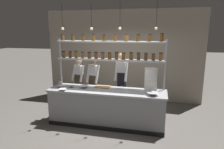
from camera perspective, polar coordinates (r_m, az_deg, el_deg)
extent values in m
plane|color=#5B5651|center=(5.37, -1.49, -13.86)|extent=(40.00, 40.00, 0.00)
cube|color=#9E9384|center=(6.92, 2.86, 5.39)|extent=(5.36, 0.12, 3.07)
cube|color=gray|center=(5.19, -1.52, -9.50)|extent=(2.90, 0.72, 0.88)
cube|color=#ADAFB5|center=(5.04, -1.55, -4.63)|extent=(2.96, 0.76, 0.04)
cube|color=black|center=(5.03, -2.58, -15.13)|extent=(2.90, 0.03, 0.10)
cylinder|color=#ADAFB5|center=(5.78, -14.27, -0.84)|extent=(0.04, 0.04, 2.18)
cylinder|color=#ADAFB5|center=(5.15, 14.68, -2.45)|extent=(0.04, 0.04, 2.18)
cube|color=#ADAFB5|center=(5.19, -0.67, 4.22)|extent=(2.80, 0.28, 0.04)
cylinder|color=brown|center=(5.62, -13.59, 5.51)|extent=(0.09, 0.09, 0.16)
cylinder|color=black|center=(5.62, -13.63, 6.42)|extent=(0.09, 0.09, 0.02)
cylinder|color=#513314|center=(5.54, -11.85, 5.50)|extent=(0.08, 0.08, 0.16)
cylinder|color=black|center=(5.53, -11.90, 6.43)|extent=(0.08, 0.08, 0.02)
cylinder|color=brown|center=(5.47, -10.18, 5.56)|extent=(0.10, 0.10, 0.18)
cylinder|color=black|center=(5.46, -10.21, 6.59)|extent=(0.10, 0.10, 0.02)
cylinder|color=brown|center=(5.40, -8.39, 5.43)|extent=(0.08, 0.08, 0.16)
cylinder|color=black|center=(5.39, -8.42, 6.36)|extent=(0.08, 0.08, 0.02)
cylinder|color=brown|center=(5.34, -6.49, 5.41)|extent=(0.09, 0.09, 0.16)
cylinder|color=black|center=(5.33, -6.51, 6.35)|extent=(0.09, 0.09, 0.02)
cylinder|color=brown|center=(5.28, -4.59, 5.40)|extent=(0.09, 0.09, 0.16)
cylinder|color=black|center=(5.27, -4.61, 6.38)|extent=(0.09, 0.09, 0.02)
cylinder|color=brown|center=(5.23, -2.68, 5.32)|extent=(0.09, 0.09, 0.16)
cylinder|color=black|center=(5.22, -2.69, 6.28)|extent=(0.10, 0.10, 0.02)
cylinder|color=brown|center=(5.18, -0.66, 5.25)|extent=(0.10, 0.10, 0.15)
cylinder|color=black|center=(5.17, -0.66, 6.21)|extent=(0.10, 0.10, 0.02)
cylinder|color=brown|center=(5.14, 1.27, 5.30)|extent=(0.09, 0.09, 0.17)
cylinder|color=black|center=(5.13, 1.27, 6.37)|extent=(0.09, 0.09, 0.02)
cylinder|color=brown|center=(5.10, 3.31, 5.16)|extent=(0.10, 0.10, 0.16)
cylinder|color=black|center=(5.09, 3.32, 6.16)|extent=(0.10, 0.10, 0.02)
cylinder|color=brown|center=(5.07, 5.50, 5.16)|extent=(0.09, 0.09, 0.17)
cylinder|color=black|center=(5.06, 5.52, 6.25)|extent=(0.10, 0.10, 0.02)
cylinder|color=#513314|center=(5.05, 7.58, 5.06)|extent=(0.08, 0.08, 0.17)
cylinder|color=black|center=(5.04, 7.61, 6.12)|extent=(0.08, 0.08, 0.02)
cylinder|color=#513314|center=(5.04, 9.64, 4.98)|extent=(0.08, 0.08, 0.17)
cylinder|color=black|center=(5.03, 9.68, 6.05)|extent=(0.08, 0.08, 0.02)
cylinder|color=brown|center=(5.03, 11.72, 4.78)|extent=(0.09, 0.09, 0.15)
cylinder|color=black|center=(5.02, 11.76, 5.76)|extent=(0.09, 0.09, 0.02)
cylinder|color=brown|center=(5.03, 13.74, 4.84)|extent=(0.09, 0.09, 0.18)
cylinder|color=black|center=(5.02, 13.80, 5.96)|extent=(0.09, 0.09, 0.02)
cube|color=#ADAFB5|center=(5.15, -0.68, 9.36)|extent=(2.80, 0.28, 0.04)
cylinder|color=brown|center=(5.60, -13.90, 10.21)|extent=(0.09, 0.09, 0.15)
cylinder|color=black|center=(5.59, -13.95, 11.09)|extent=(0.09, 0.09, 0.02)
cylinder|color=#513314|center=(5.47, -11.10, 10.25)|extent=(0.09, 0.09, 0.14)
cylinder|color=black|center=(5.47, -11.14, 11.11)|extent=(0.09, 0.09, 0.02)
cylinder|color=#513314|center=(5.36, -8.22, 10.31)|extent=(0.09, 0.09, 0.14)
cylinder|color=black|center=(5.35, -8.25, 11.18)|extent=(0.09, 0.09, 0.02)
cylinder|color=brown|center=(5.26, -5.30, 10.38)|extent=(0.09, 0.09, 0.15)
cylinder|color=black|center=(5.26, -5.32, 11.31)|extent=(0.09, 0.09, 0.02)
cylinder|color=#513314|center=(5.18, -2.17, 10.40)|extent=(0.10, 0.10, 0.15)
cylinder|color=black|center=(5.17, -2.18, 11.33)|extent=(0.10, 0.10, 0.02)
cylinder|color=brown|center=(5.11, 0.92, 10.47)|extent=(0.08, 0.08, 0.17)
cylinder|color=black|center=(5.11, 0.92, 11.52)|extent=(0.09, 0.09, 0.02)
cylinder|color=brown|center=(5.05, 4.17, 10.38)|extent=(0.10, 0.10, 0.16)
cylinder|color=black|center=(5.05, 4.19, 11.40)|extent=(0.10, 0.10, 0.02)
cylinder|color=brown|center=(5.02, 7.42, 10.28)|extent=(0.09, 0.09, 0.15)
cylinder|color=black|center=(5.02, 7.45, 11.27)|extent=(0.10, 0.10, 0.02)
cylinder|color=brown|center=(5.00, 10.66, 10.20)|extent=(0.10, 0.10, 0.16)
cylinder|color=black|center=(4.99, 10.70, 11.25)|extent=(0.10, 0.10, 0.02)
cylinder|color=#513314|center=(4.99, 14.02, 10.15)|extent=(0.09, 0.09, 0.18)
cylinder|color=black|center=(4.99, 14.08, 11.29)|extent=(0.09, 0.09, 0.02)
cylinder|color=black|center=(6.34, -9.77, -6.14)|extent=(0.11, 0.11, 0.76)
cylinder|color=black|center=(6.25, -8.57, -6.37)|extent=(0.11, 0.11, 0.76)
cube|color=#473828|center=(6.14, -9.34, -1.42)|extent=(0.25, 0.21, 0.33)
cube|color=white|center=(6.08, -9.44, 1.33)|extent=(0.25, 0.22, 0.27)
sphere|color=tan|center=(6.04, -9.53, 3.71)|extent=(0.20, 0.20, 0.20)
cylinder|color=white|center=(6.13, -10.84, 0.51)|extent=(0.12, 0.25, 0.50)
cylinder|color=white|center=(5.97, -8.61, 0.27)|extent=(0.12, 0.25, 0.50)
cylinder|color=black|center=(5.96, -5.75, -7.04)|extent=(0.11, 0.11, 0.79)
cylinder|color=black|center=(5.89, -4.39, -7.27)|extent=(0.11, 0.11, 0.79)
cube|color=#473828|center=(5.76, -5.18, -1.81)|extent=(0.25, 0.21, 0.34)
cube|color=white|center=(5.70, -5.24, 1.24)|extent=(0.25, 0.22, 0.28)
sphere|color=#A37A5B|center=(5.65, -5.29, 3.89)|extent=(0.21, 0.21, 0.21)
cylinder|color=white|center=(5.73, -6.78, 0.32)|extent=(0.11, 0.25, 0.52)
cylinder|color=white|center=(5.59, -4.22, 0.07)|extent=(0.11, 0.25, 0.52)
cylinder|color=black|center=(5.89, 1.98, -6.92)|extent=(0.11, 0.11, 0.85)
cylinder|color=black|center=(5.85, 3.49, -7.07)|extent=(0.11, 0.11, 0.85)
cube|color=black|center=(5.70, 2.79, -1.18)|extent=(0.23, 0.19, 0.37)
cube|color=white|center=(5.63, 2.83, 2.16)|extent=(0.24, 0.20, 0.30)
sphere|color=tan|center=(5.59, 2.86, 5.03)|extent=(0.23, 0.23, 0.23)
cylinder|color=white|center=(5.63, 1.23, 1.09)|extent=(0.09, 0.26, 0.56)
cylinder|color=white|center=(5.56, 4.09, 0.91)|extent=(0.09, 0.26, 0.56)
cylinder|color=white|center=(5.02, 10.93, -3.90)|extent=(0.30, 0.30, 0.13)
cylinder|color=silver|center=(5.00, 10.97, -3.11)|extent=(0.32, 0.32, 0.01)
cylinder|color=white|center=(4.98, 11.00, -2.32)|extent=(0.30, 0.30, 0.13)
cylinder|color=silver|center=(4.96, 11.03, -1.51)|extent=(0.32, 0.32, 0.01)
cylinder|color=white|center=(4.95, 11.07, -0.71)|extent=(0.30, 0.30, 0.13)
cylinder|color=silver|center=(4.93, 11.10, 0.11)|extent=(0.32, 0.32, 0.01)
cylinder|color=white|center=(4.92, 11.14, 0.92)|extent=(0.30, 0.30, 0.13)
cylinder|color=silver|center=(4.90, 11.17, 1.75)|extent=(0.32, 0.32, 0.01)
cube|color=#A88456|center=(5.27, -2.72, -3.52)|extent=(0.40, 0.26, 0.02)
cylinder|color=#B2B7BC|center=(5.37, -11.40, -3.51)|extent=(0.07, 0.07, 0.01)
cone|color=#B2B7BC|center=(5.37, -11.41, -3.33)|extent=(0.17, 0.17, 0.05)
cylinder|color=white|center=(5.11, -13.92, -4.43)|extent=(0.08, 0.08, 0.01)
cone|color=white|center=(5.11, -13.93, -4.22)|extent=(0.19, 0.19, 0.05)
cylinder|color=white|center=(5.40, -14.17, -3.55)|extent=(0.09, 0.09, 0.01)
cone|color=white|center=(5.40, -14.18, -3.32)|extent=(0.20, 0.20, 0.06)
cylinder|color=#B2B7BC|center=(4.69, 11.59, -5.84)|extent=(0.12, 0.12, 0.01)
cone|color=#B2B7BC|center=(4.68, 11.60, -5.47)|extent=(0.27, 0.27, 0.07)
cylinder|color=#B2B7BC|center=(5.24, -8.02, -3.78)|extent=(0.10, 0.10, 0.01)
cone|color=#B2B7BC|center=(5.23, -8.02, -3.52)|extent=(0.22, 0.22, 0.06)
cylinder|color=silver|center=(5.68, -14.50, -2.31)|extent=(0.09, 0.09, 0.10)
cylinder|color=black|center=(5.23, -14.09, 15.84)|extent=(0.01, 0.01, 0.60)
sphere|color=#F9E5B2|center=(5.22, -13.92, 12.57)|extent=(0.07, 0.07, 0.07)
cylinder|color=black|center=(4.94, -5.95, 16.36)|extent=(0.01, 0.01, 0.60)
sphere|color=#F9E5B2|center=(4.92, -5.87, 12.89)|extent=(0.07, 0.07, 0.07)
cylinder|color=black|center=(4.76, 2.31, 16.57)|extent=(0.01, 0.01, 0.60)
sphere|color=#F9E5B2|center=(4.75, 2.27, 12.97)|extent=(0.07, 0.07, 0.07)
cylinder|color=black|center=(4.67, 12.65, 16.38)|extent=(0.01, 0.01, 0.60)
sphere|color=#F9E5B2|center=(4.66, 12.47, 12.71)|extent=(0.07, 0.07, 0.07)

